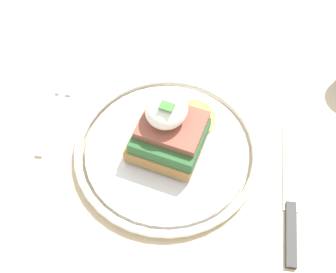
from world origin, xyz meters
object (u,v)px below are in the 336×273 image
object	(u,v)px
plate	(168,148)
sandwich	(170,129)
fork	(57,109)
knife	(291,201)

from	to	relation	value
plate	sandwich	world-z (taller)	sandwich
fork	knife	size ratio (longest dim) A/B	0.71
plate	sandwich	xyz separation A→B (m)	(0.00, 0.00, 0.04)
plate	sandwich	distance (m)	0.04
sandwich	fork	world-z (taller)	sandwich
plate	fork	xyz separation A→B (m)	(-0.17, 0.01, -0.01)
fork	knife	bearing A→B (deg)	-4.04
plate	fork	bearing A→B (deg)	177.14
fork	knife	world-z (taller)	knife
knife	plate	bearing A→B (deg)	174.78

